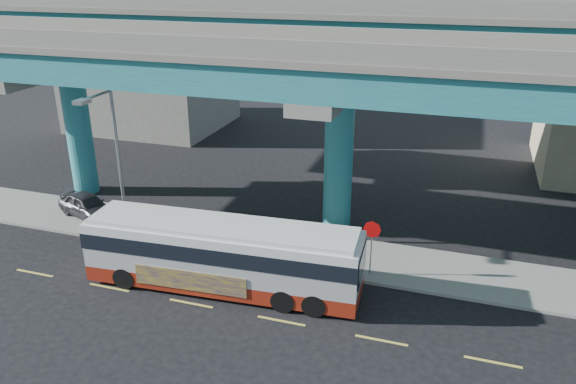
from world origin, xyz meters
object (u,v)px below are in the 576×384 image
(parked_car, at_px, (87,205))
(transit_bus, at_px, (223,253))
(street_lamp, at_px, (110,146))
(stop_sign, at_px, (372,236))

(parked_car, bearing_deg, transit_bus, -92.96)
(street_lamp, bearing_deg, parked_car, 149.24)
(transit_bus, relative_size, parked_car, 2.92)
(parked_car, distance_m, stop_sign, 16.15)
(transit_bus, distance_m, parked_car, 11.02)
(parked_car, xyz_separation_m, street_lamp, (3.52, -2.10, 4.40))
(transit_bus, xyz_separation_m, stop_sign, (5.91, 2.86, 0.37))
(street_lamp, height_order, stop_sign, street_lamp)
(parked_car, relative_size, stop_sign, 1.58)
(stop_sign, bearing_deg, transit_bus, -132.71)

